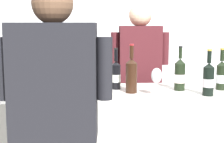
% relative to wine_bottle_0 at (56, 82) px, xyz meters
% --- Properties ---
extents(wall_back, '(8.00, 0.10, 2.80)m').
position_rel_wine_bottle_0_xyz_m(wall_back, '(0.46, 2.79, 0.33)').
color(wall_back, silver).
rests_on(wall_back, ground_plane).
extents(wine_bottle_0, '(0.08, 0.08, 0.31)m').
position_rel_wine_bottle_0_xyz_m(wine_bottle_0, '(0.00, 0.00, 0.00)').
color(wine_bottle_0, black).
rests_on(wine_bottle_0, counter).
extents(wine_bottle_1, '(0.08, 0.08, 0.32)m').
position_rel_wine_bottle_0_xyz_m(wine_bottle_1, '(0.30, 0.30, 0.01)').
color(wine_bottle_1, black).
rests_on(wine_bottle_1, counter).
extents(wine_bottle_3, '(0.08, 0.08, 0.33)m').
position_rel_wine_bottle_0_xyz_m(wine_bottle_3, '(0.90, 0.21, 0.01)').
color(wine_bottle_3, black).
rests_on(wine_bottle_3, counter).
extents(wine_bottle_4, '(0.07, 0.07, 0.36)m').
position_rel_wine_bottle_0_xyz_m(wine_bottle_4, '(-0.27, 0.38, 0.03)').
color(wine_bottle_4, black).
rests_on(wine_bottle_4, counter).
extents(wine_bottle_5, '(0.08, 0.08, 0.32)m').
position_rel_wine_bottle_0_xyz_m(wine_bottle_5, '(1.22, 0.22, 0.00)').
color(wine_bottle_5, black).
rests_on(wine_bottle_5, counter).
extents(wine_bottle_6, '(0.08, 0.08, 0.32)m').
position_rel_wine_bottle_0_xyz_m(wine_bottle_6, '(1.05, 0.02, 0.01)').
color(wine_bottle_6, black).
rests_on(wine_bottle_6, counter).
extents(wine_bottle_7, '(0.08, 0.08, 0.35)m').
position_rel_wine_bottle_0_xyz_m(wine_bottle_7, '(0.52, 0.15, 0.02)').
color(wine_bottle_7, black).
rests_on(wine_bottle_7, counter).
extents(wine_bottle_8, '(0.07, 0.07, 0.31)m').
position_rel_wine_bottle_0_xyz_m(wine_bottle_8, '(0.42, 0.29, -0.00)').
color(wine_bottle_8, black).
rests_on(wine_bottle_8, counter).
extents(wine_glass, '(0.08, 0.08, 0.19)m').
position_rel_wine_bottle_0_xyz_m(wine_glass, '(0.68, 0.03, 0.02)').
color(wine_glass, silver).
rests_on(wine_glass, counter).
extents(ice_bucket, '(0.19, 0.19, 0.21)m').
position_rel_wine_bottle_0_xyz_m(ice_bucket, '(0.02, 0.27, -0.01)').
color(ice_bucket, silver).
rests_on(ice_bucket, counter).
extents(person_server, '(0.54, 0.25, 1.64)m').
position_rel_wine_bottle_0_xyz_m(person_server, '(0.69, 0.86, -0.26)').
color(person_server, black).
rests_on(person_server, ground_plane).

